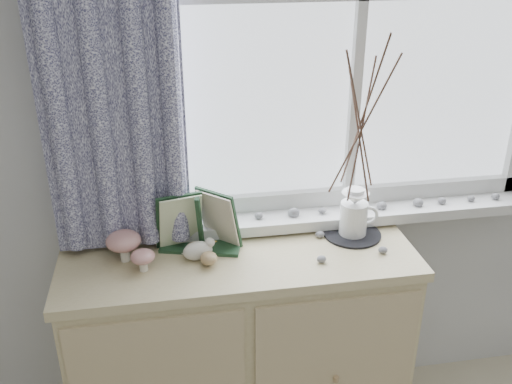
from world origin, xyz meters
TOP-DOWN VIEW (x-y plane):
  - sideboard at (-0.15, 1.75)m, footprint 1.20×0.45m
  - botanical_book at (-0.27, 1.79)m, footprint 0.34×0.21m
  - toadstool_cluster at (-0.51, 1.76)m, footprint 0.16×0.17m
  - wooden_eggs at (-0.28, 1.73)m, footprint 0.10×0.11m
  - songbird_figurine at (-0.29, 1.75)m, footprint 0.14×0.09m
  - crocheted_doily at (0.27, 1.81)m, footprint 0.20×0.20m
  - twig_pitcher at (0.27, 1.81)m, footprint 0.29×0.29m
  - sideboard_pebbles at (0.15, 1.75)m, footprint 0.33×0.23m

SIDE VIEW (x-z plane):
  - sideboard at x=-0.15m, z-range 0.00..0.85m
  - crocheted_doily at x=0.27m, z-range 0.85..0.86m
  - sideboard_pebbles at x=0.15m, z-range 0.85..0.87m
  - wooden_eggs at x=-0.28m, z-range 0.84..0.91m
  - songbird_figurine at x=-0.29m, z-range 0.85..0.92m
  - toadstool_cluster at x=-0.51m, z-range 0.86..0.97m
  - botanical_book at x=-0.27m, z-range 0.85..1.07m
  - twig_pitcher at x=0.27m, z-range 0.90..1.64m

